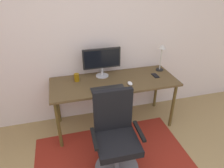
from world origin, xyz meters
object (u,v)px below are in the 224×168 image
Objects in this scene: coffee_cup at (77,78)px; cell_phone at (155,76)px; monitor at (102,60)px; computer_mouse at (130,83)px; desk at (114,85)px; desk_lamp at (162,53)px; office_chair at (116,142)px; keyboard at (108,89)px.

cell_phone is (1.11, -0.14, -0.05)m from coffee_cup.
computer_mouse is (0.30, -0.34, -0.23)m from monitor.
desk is 0.25m from computer_mouse.
desk_lamp is at bearing 1.33° from coffee_cup.
desk is 16.60× the size of computer_mouse.
desk is at bearing -14.83° from coffee_cup.
coffee_cup is at bearing 165.17° from desk.
office_chair is (-0.19, -0.76, -0.27)m from desk.
keyboard is at bearing -171.64° from computer_mouse.
monitor is 0.53× the size of office_chair.
computer_mouse reaches higher than keyboard.
keyboard is 0.78m from cell_phone.
desk_lamp reaches higher than computer_mouse.
computer_mouse is 0.26× the size of desk_lamp.
office_chair reaches higher than cell_phone.
desk_lamp is (0.89, -0.03, 0.03)m from monitor.
keyboard is 0.44× the size of office_chair.
desk is 4.01× the size of keyboard.
desk is 4.29× the size of desk_lamp.
desk_lamp is at bearing 47.04° from cell_phone.
keyboard is (-0.14, -0.20, 0.08)m from desk.
keyboard is 4.13× the size of computer_mouse.
computer_mouse is 0.46m from cell_phone.
monitor is at bearing 87.98° from keyboard.
monitor is at bearing 131.61° from computer_mouse.
desk_lamp is at bearing 28.00° from computer_mouse.
monitor reaches higher than keyboard.
monitor is 0.80m from cell_phone.
coffee_cup is (-0.49, 0.13, 0.12)m from desk.
office_chair is (0.30, -0.89, -0.40)m from coffee_cup.
computer_mouse is at bearing -152.00° from desk_lamp.
monitor is 0.51m from computer_mouse.
monitor reaches higher than computer_mouse.
monitor reaches higher than cell_phone.
office_chair is at bearing -95.33° from keyboard.
monitor is 4.91× the size of coffee_cup.
monitor is at bearing 8.90° from coffee_cup.
cell_phone is (0.74, -0.19, -0.24)m from monitor.
office_chair is at bearing -138.20° from cell_phone.
monitor is 3.75× the size of cell_phone.
keyboard is at bearing -125.65° from desk.
monitor is 0.42m from coffee_cup.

